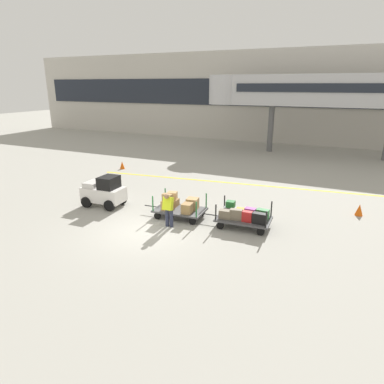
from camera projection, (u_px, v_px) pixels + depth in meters
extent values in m
plane|color=#9E9B91|center=(145.00, 230.00, 14.38)|extent=(120.00, 120.00, 0.00)
cube|color=yellow|center=(246.00, 184.00, 20.96)|extent=(19.60, 2.58, 0.01)
cube|color=#BCB7AD|center=(278.00, 97.00, 35.41)|extent=(63.15, 2.40, 9.31)
cube|color=#1E232D|center=(276.00, 92.00, 34.19)|extent=(60.00, 0.12, 2.80)
cube|color=#B7B7BC|center=(331.00, 90.00, 27.79)|extent=(17.13, 2.20, 2.60)
cylinder|color=#B7B7BC|center=(225.00, 90.00, 31.49)|extent=(3.00, 3.00, 2.60)
cube|color=#1E232D|center=(330.00, 88.00, 26.75)|extent=(15.42, 0.08, 0.70)
cylinder|color=#59595B|center=(271.00, 129.00, 30.72)|extent=(0.50, 0.50, 4.13)
cube|color=white|center=(104.00, 194.00, 17.07)|extent=(2.16, 1.22, 0.70)
cube|color=black|center=(109.00, 182.00, 16.74)|extent=(0.86, 1.03, 0.60)
cube|color=silver|center=(93.00, 184.00, 17.13)|extent=(0.75, 0.97, 0.24)
cylinder|color=black|center=(99.00, 196.00, 17.88)|extent=(0.57, 0.21, 0.56)
cylinder|color=black|center=(87.00, 202.00, 16.96)|extent=(0.57, 0.21, 0.56)
cylinder|color=black|center=(121.00, 199.00, 17.40)|extent=(0.57, 0.21, 0.56)
cylinder|color=black|center=(109.00, 205.00, 16.47)|extent=(0.57, 0.21, 0.56)
cube|color=#4C4C4F|center=(180.00, 210.00, 15.67)|extent=(2.38, 1.53, 0.08)
cylinder|color=#237033|center=(165.00, 195.00, 16.49)|extent=(0.06, 0.06, 0.70)
cylinder|color=#237033|center=(153.00, 203.00, 15.35)|extent=(0.06, 0.06, 0.70)
cylinder|color=#237033|center=(206.00, 200.00, 15.75)|extent=(0.06, 0.06, 0.70)
cylinder|color=#237033|center=(196.00, 210.00, 14.61)|extent=(0.06, 0.06, 0.70)
cylinder|color=black|center=(169.00, 207.00, 16.56)|extent=(0.33, 0.12, 0.32)
cylinder|color=black|center=(158.00, 216.00, 15.51)|extent=(0.33, 0.12, 0.32)
cylinder|color=black|center=(202.00, 212.00, 15.95)|extent=(0.33, 0.12, 0.32)
cylinder|color=black|center=(192.00, 221.00, 14.90)|extent=(0.33, 0.12, 0.32)
cylinder|color=#333333|center=(151.00, 206.00, 16.20)|extent=(0.70, 0.09, 0.05)
cube|color=tan|center=(172.00, 202.00, 16.05)|extent=(0.56, 0.51, 0.33)
cube|color=#A87F4C|center=(168.00, 206.00, 15.44)|extent=(0.54, 0.38, 0.44)
cube|color=tan|center=(193.00, 204.00, 15.63)|extent=(0.56, 0.55, 0.51)
cube|color=#9E7A4C|center=(187.00, 208.00, 15.13)|extent=(0.47, 0.53, 0.45)
cube|color=tan|center=(172.00, 196.00, 15.95)|extent=(0.50, 0.44, 0.35)
cube|color=#9E7A4C|center=(167.00, 198.00, 15.33)|extent=(0.47, 0.27, 0.34)
cube|color=#4C4C4F|center=(244.00, 219.00, 14.61)|extent=(2.38, 1.53, 0.08)
cylinder|color=black|center=(224.00, 203.00, 15.43)|extent=(0.06, 0.06, 0.70)
cylinder|color=black|center=(216.00, 212.00, 14.29)|extent=(0.06, 0.06, 0.70)
cylinder|color=black|center=(271.00, 209.00, 14.69)|extent=(0.06, 0.06, 0.70)
cylinder|color=black|center=(266.00, 219.00, 13.55)|extent=(0.06, 0.06, 0.70)
cylinder|color=black|center=(228.00, 216.00, 15.50)|extent=(0.33, 0.12, 0.32)
cylinder|color=black|center=(220.00, 225.00, 14.45)|extent=(0.33, 0.12, 0.32)
cylinder|color=black|center=(266.00, 221.00, 14.89)|extent=(0.33, 0.12, 0.32)
cylinder|color=black|center=(261.00, 232.00, 13.84)|extent=(0.33, 0.12, 0.32)
cylinder|color=#333333|center=(211.00, 215.00, 15.14)|extent=(0.70, 0.09, 0.05)
cube|color=#99999E|center=(230.00, 210.00, 15.11)|extent=(0.59, 0.38, 0.29)
cube|color=#726651|center=(225.00, 214.00, 14.52)|extent=(0.54, 0.37, 0.37)
cube|color=orange|center=(241.00, 212.00, 14.94)|extent=(0.44, 0.37, 0.29)
cube|color=#726651|center=(236.00, 215.00, 14.36)|extent=(0.55, 0.34, 0.47)
cube|color=#8C338C|center=(250.00, 212.00, 14.76)|extent=(0.49, 0.32, 0.37)
cube|color=red|center=(247.00, 216.00, 14.18)|extent=(0.43, 0.27, 0.45)
cube|color=#236B2D|center=(263.00, 214.00, 14.53)|extent=(0.54, 0.32, 0.40)
cube|color=black|center=(260.00, 218.00, 13.96)|extent=(0.59, 0.30, 0.46)
cube|color=#236B2D|center=(231.00, 204.00, 15.02)|extent=(0.39, 0.35, 0.28)
cylinder|color=#2D334C|center=(167.00, 217.00, 14.67)|extent=(0.16, 0.16, 0.82)
cylinder|color=#2D334C|center=(171.00, 218.00, 14.60)|extent=(0.16, 0.16, 0.82)
cube|color=#D1E51E|center=(168.00, 204.00, 14.34)|extent=(0.44, 0.46, 0.61)
sphere|color=#8C6647|center=(167.00, 196.00, 14.12)|extent=(0.22, 0.22, 0.22)
cone|color=#EA590F|center=(359.00, 210.00, 15.92)|extent=(0.36, 0.36, 0.55)
cone|color=#EA590F|center=(122.00, 165.00, 24.72)|extent=(0.36, 0.36, 0.55)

